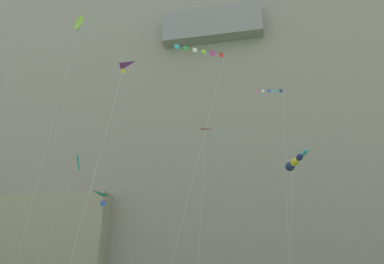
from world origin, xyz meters
TOP-DOWN VIEW (x-y plane):
  - cliff_face at (-0.03, 58.32)m, footprint 180.00×27.43m
  - kite_diamond_high_left at (-12.26, 30.53)m, footprint 2.55×4.06m
  - kite_banner_far_left at (7.27, 32.57)m, footprint 3.12×4.33m
  - kite_diamond_mid_left at (-12.10, 26.53)m, footprint 1.76×2.80m
  - kite_delta_mid_center at (-2.74, 16.75)m, footprint 2.07×2.38m
  - kite_delta_upper_mid at (-7.86, 29.04)m, footprint 3.23×6.61m
  - kite_windsock_high_right at (8.44, 29.20)m, footprint 2.85×4.76m
  - kite_delta_mid_right at (-0.13, 36.36)m, footprint 1.53×5.38m
  - kite_banner_front_field at (1.08, 24.24)m, footprint 5.11×2.80m

SIDE VIEW (x-z plane):
  - kite_delta_upper_mid at x=-7.86m, z-range 5.23..16.18m
  - kite_windsock_high_right at x=8.44m, z-range 6.51..20.43m
  - kite_diamond_high_left at x=-12.26m, z-range 6.65..22.81m
  - kite_delta_mid_center at x=-2.74m, z-range 7.07..23.31m
  - kite_banner_far_left at x=7.27m, z-range 7.89..30.96m
  - kite_delta_mid_right at x=-0.13m, z-range 9.34..29.68m
  - kite_banner_front_field at x=1.08m, z-range 9.41..32.03m
  - kite_diamond_mid_left at x=-12.10m, z-range 12.62..43.01m
  - cliff_face at x=-0.03m, z-range -0.05..84.11m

